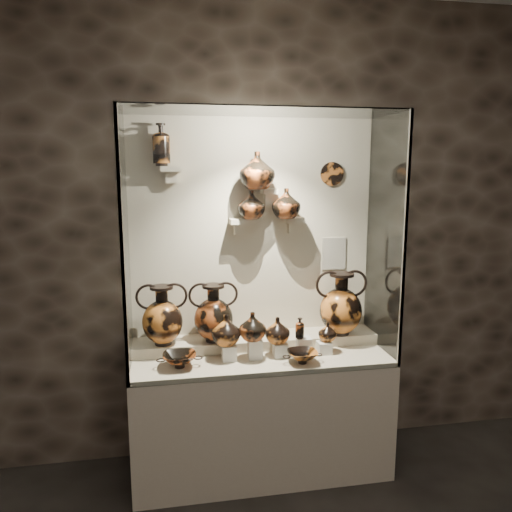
{
  "coord_description": "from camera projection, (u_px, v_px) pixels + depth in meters",
  "views": [
    {
      "loc": [
        -0.6,
        -0.92,
        2.06
      ],
      "look_at": [
        -0.02,
        2.25,
        1.49
      ],
      "focal_mm": 35.0,
      "sensor_mm": 36.0,
      "label": 1
    }
  ],
  "objects": [
    {
      "name": "rear_tier",
      "position": [
        256.0,
        343.0,
        3.48
      ],
      "size": [
        1.7,
        0.25,
        0.1
      ],
      "primitive_type": "cube",
      "color": "beige",
      "rests_on": "plinth"
    },
    {
      "name": "wall_plate",
      "position": [
        332.0,
        174.0,
        3.49
      ],
      "size": [
        0.16,
        0.02,
        0.16
      ],
      "primitive_type": "cylinder",
      "rotation": [
        1.57,
        0.0,
        0.0
      ],
      "color": "#B45E23",
      "rests_on": "back_panel"
    },
    {
      "name": "pedestal_b",
      "position": [
        255.0,
        349.0,
        3.25
      ],
      "size": [
        0.09,
        0.09,
        0.13
      ],
      "primitive_type": "cube",
      "color": "silver",
      "rests_on": "front_tier"
    },
    {
      "name": "bracket_cb",
      "position": [
        269.0,
        191.0,
        3.38
      ],
      "size": [
        0.1,
        0.12,
        0.04
      ],
      "primitive_type": "cube",
      "color": "beige",
      "rests_on": "back_panel"
    },
    {
      "name": "amphora_right",
      "position": [
        341.0,
        304.0,
        3.48
      ],
      "size": [
        0.39,
        0.39,
        0.44
      ],
      "primitive_type": null,
      "rotation": [
        0.0,
        0.0,
        -0.11
      ],
      "color": "#C26A25",
      "rests_on": "rear_tier"
    },
    {
      "name": "info_placard",
      "position": [
        334.0,
        254.0,
        3.6
      ],
      "size": [
        0.17,
        0.01,
        0.23
      ],
      "primitive_type": "cube",
      "color": "beige",
      "rests_on": "back_panel"
    },
    {
      "name": "amphora_mid",
      "position": [
        214.0,
        313.0,
        3.35
      ],
      "size": [
        0.37,
        0.37,
        0.39
      ],
      "primitive_type": null,
      "rotation": [
        0.0,
        0.0,
        0.2
      ],
      "color": "#99431B",
      "rests_on": "rear_tier"
    },
    {
      "name": "bracket_ca",
      "position": [
        240.0,
        221.0,
        3.38
      ],
      "size": [
        0.14,
        0.12,
        0.04
      ],
      "primitive_type": "cube",
      "color": "beige",
      "rests_on": "back_panel"
    },
    {
      "name": "lekythos_small",
      "position": [
        300.0,
        327.0,
        3.26
      ],
      "size": [
        0.09,
        0.09,
        0.16
      ],
      "primitive_type": null,
      "rotation": [
        0.0,
        0.0,
        -0.42
      ],
      "color": "#99431B",
      "rests_on": "pedestal_d"
    },
    {
      "name": "back_panel",
      "position": [
        253.0,
        234.0,
        3.49
      ],
      "size": [
        1.7,
        0.03,
        1.6
      ],
      "primitive_type": "cube",
      "color": "beige",
      "rests_on": "plinth"
    },
    {
      "name": "ovoid_vase_c",
      "position": [
        286.0,
        203.0,
        3.37
      ],
      "size": [
        0.25,
        0.25,
        0.2
      ],
      "primitive_type": "imported",
      "rotation": [
        0.0,
        0.0,
        0.38
      ],
      "color": "#99431B",
      "rests_on": "bracket_cc"
    },
    {
      "name": "jug_b",
      "position": [
        252.0,
        326.0,
        3.2
      ],
      "size": [
        0.23,
        0.23,
        0.18
      ],
      "primitive_type": "imported",
      "rotation": [
        0.0,
        0.0,
        -0.34
      ],
      "color": "#99431B",
      "rests_on": "pedestal_b"
    },
    {
      "name": "frame_post_right",
      "position": [
        405.0,
        243.0,
        3.05
      ],
      "size": [
        0.02,
        0.02,
        1.6
      ],
      "primitive_type": "cube",
      "color": "gray",
      "rests_on": "plinth"
    },
    {
      "name": "glass_right",
      "position": [
        385.0,
        237.0,
        3.33
      ],
      "size": [
        0.01,
        0.6,
        1.6
      ],
      "primitive_type": "cube",
      "color": "white",
      "rests_on": "plinth"
    },
    {
      "name": "wall_back",
      "position": [
        252.0,
        234.0,
        3.49
      ],
      "size": [
        5.0,
        0.02,
        3.2
      ],
      "primitive_type": "cube",
      "color": "black",
      "rests_on": "ground"
    },
    {
      "name": "pedestal_a",
      "position": [
        229.0,
        352.0,
        3.22
      ],
      "size": [
        0.09,
        0.09,
        0.1
      ],
      "primitive_type": "cube",
      "color": "silver",
      "rests_on": "front_tier"
    },
    {
      "name": "jug_e",
      "position": [
        327.0,
        332.0,
        3.34
      ],
      "size": [
        0.16,
        0.16,
        0.13
      ],
      "primitive_type": "imported",
      "rotation": [
        0.0,
        0.0,
        -0.35
      ],
      "color": "#C26A25",
      "rests_on": "pedestal_e"
    },
    {
      "name": "bracket_ul",
      "position": [
        171.0,
        169.0,
        3.24
      ],
      "size": [
        0.14,
        0.12,
        0.04
      ],
      "primitive_type": "cube",
      "color": "beige",
      "rests_on": "back_panel"
    },
    {
      "name": "kylix_right",
      "position": [
        302.0,
        356.0,
        3.17
      ],
      "size": [
        0.3,
        0.28,
        0.1
      ],
      "primitive_type": null,
      "rotation": [
        0.0,
        0.0,
        0.34
      ],
      "color": "#C26A25",
      "rests_on": "front_tier"
    },
    {
      "name": "frame_post_left",
      "position": [
        122.0,
        252.0,
        2.75
      ],
      "size": [
        0.02,
        0.02,
        1.6
      ],
      "primitive_type": "cube",
      "color": "gray",
      "rests_on": "plinth"
    },
    {
      "name": "jug_c",
      "position": [
        277.0,
        330.0,
        3.27
      ],
      "size": [
        0.18,
        0.18,
        0.17
      ],
      "primitive_type": "imported",
      "rotation": [
        0.0,
        0.0,
        -0.1
      ],
      "color": "#C26A25",
      "rests_on": "pedestal_c"
    },
    {
      "name": "glass_top",
      "position": [
        261.0,
        111.0,
        3.05
      ],
      "size": [
        1.7,
        0.6,
        0.01
      ],
      "primitive_type": "cube",
      "color": "white",
      "rests_on": "back_panel"
    },
    {
      "name": "ovoid_vase_b",
      "position": [
        257.0,
        170.0,
        3.28
      ],
      "size": [
        0.29,
        0.29,
        0.24
      ],
      "primitive_type": "imported",
      "rotation": [
        0.0,
        0.0,
        0.3
      ],
      "color": "#99431B",
      "rests_on": "bracket_cb"
    },
    {
      "name": "jug_a",
      "position": [
        226.0,
        330.0,
        3.21
      ],
      "size": [
        0.25,
        0.25,
        0.2
      ],
      "primitive_type": "imported",
      "rotation": [
        0.0,
        0.0,
        0.39
      ],
      "color": "#C26A25",
      "rests_on": "pedestal_a"
    },
    {
      "name": "lekythos_tall",
      "position": [
        161.0,
        142.0,
        3.19
      ],
      "size": [
        0.13,
        0.13,
        0.3
      ],
      "primitive_type": null,
      "rotation": [
        0.0,
        0.0,
        -0.03
      ],
      "color": "#C26A25",
      "rests_on": "bracket_ul"
    },
    {
      "name": "glass_front",
      "position": [
        271.0,
        247.0,
        2.9
      ],
      "size": [
        1.7,
        0.01,
        1.6
      ],
      "primitive_type": "cube",
      "color": "white",
      "rests_on": "plinth"
    },
    {
      "name": "pedestal_d",
      "position": [
        304.0,
        346.0,
        3.31
      ],
      "size": [
        0.09,
        0.09,
        0.12
      ],
      "primitive_type": "cube",
      "color": "silver",
      "rests_on": "front_tier"
    },
    {
      "name": "kylix_left",
      "position": [
        180.0,
        359.0,
        3.1
      ],
      "size": [
        0.32,
        0.29,
        0.11
      ],
      "primitive_type": null,
      "rotation": [
        0.0,
        0.0,
        0.26
      ],
      "color": "#99431B",
      "rests_on": "front_tier"
    },
    {
      "name": "glass_left",
      "position": [
        125.0,
        244.0,
        3.03
      ],
      "size": [
        0.01,
        0.6,
        1.6
      ],
      "primitive_type": "cube",
      "color": "white",
      "rests_on": "plinth"
    },
    {
      "name": "pedestal_c",
      "position": [
        280.0,
        350.0,
        3.28
      ],
      "size": [
        0.09,
        0.09,
        0.09
      ],
      "primitive_type": "cube",
      "color": "silver",
      "rests_on": "front_tier"
    },
    {
      "name": "bracket_cc",
      "position": [
        294.0,
        220.0,
        3.45
      ],
      "size": [
        0.14,
        0.12,
        0.04
      ],
      "primitive_type": "cube",
      "color": "beige",
      "rests_on": "back_panel"
    },
    {
      "name": "amphora_left",
      "position": [
        162.0,
        315.0,
        3.28
      ],
      "size": [
        0.33,
        0.33,
        0.4
      ],
      "primitive_type": null,
      "rotation": [
        0.0,
        0.0,
        -0.04
      ],
      "color": "#C26A25",
      "rests_on": "rear_tier"
    },
    {
      "name": "ovoid_vase_a",
      "position": [
        251.0,
        205.0,
        3.33
      ],
      "size": [
        0.24,
        0.24,
        0.19
      ],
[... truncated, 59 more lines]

